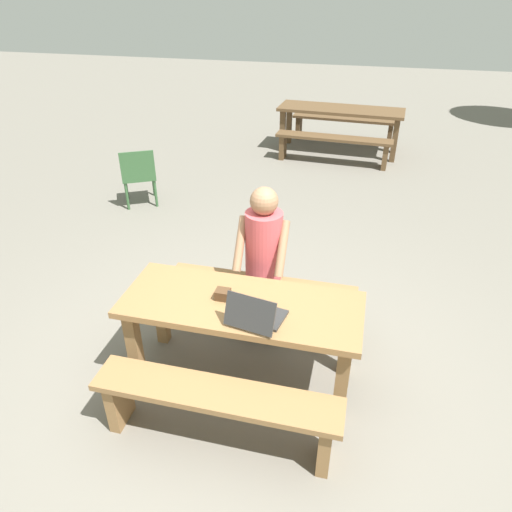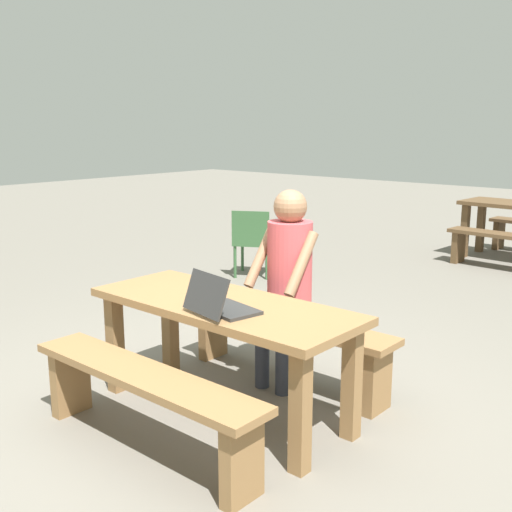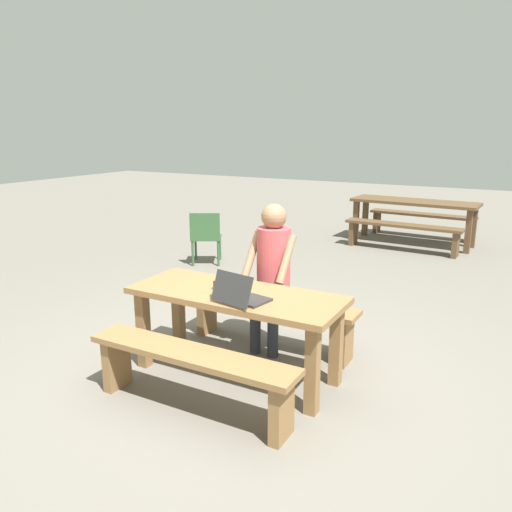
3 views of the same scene
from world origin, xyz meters
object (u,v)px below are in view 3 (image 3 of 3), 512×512
object	(u,v)px
small_pouch	(221,285)
plastic_chair	(206,236)
picnic_table_front	(236,306)
person_seated	(272,266)
picnic_table_mid	(414,207)
laptop	(240,295)

from	to	relation	value
small_pouch	plastic_chair	world-z (taller)	same
picnic_table_front	plastic_chair	size ratio (longest dim) A/B	2.19
person_seated	picnic_table_front	bearing A→B (deg)	-92.02
plastic_chair	picnic_table_mid	xyz separation A→B (m)	(2.42, 2.91, 0.22)
laptop	picnic_table_mid	bearing A→B (deg)	-80.08
small_pouch	picnic_table_mid	xyz separation A→B (m)	(0.36, 5.69, -0.11)
picnic_table_front	picnic_table_mid	bearing A→B (deg)	87.78
small_pouch	picnic_table_mid	bearing A→B (deg)	86.36
picnic_table_front	laptop	world-z (taller)	laptop
picnic_table_mid	person_seated	bearing A→B (deg)	-88.92
picnic_table_mid	plastic_chair	bearing A→B (deg)	-126.41
picnic_table_front	small_pouch	size ratio (longest dim) A/B	16.76
plastic_chair	laptop	bearing A→B (deg)	99.39
person_seated	laptop	bearing A→B (deg)	-80.48
person_seated	picnic_table_mid	world-z (taller)	person_seated
small_pouch	person_seated	xyz separation A→B (m)	(0.16, 0.59, 0.04)
laptop	plastic_chair	world-z (taller)	laptop
small_pouch	picnic_table_mid	size ratio (longest dim) A/B	0.05
person_seated	picnic_table_mid	xyz separation A→B (m)	(0.20, 5.10, -0.15)
small_pouch	person_seated	world-z (taller)	person_seated
picnic_table_front	small_pouch	bearing A→B (deg)	175.93
person_seated	picnic_table_mid	bearing A→B (deg)	87.76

